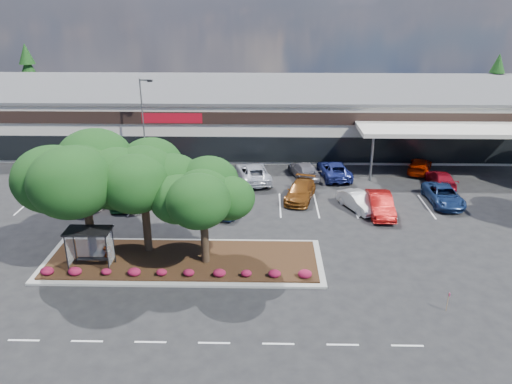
{
  "coord_description": "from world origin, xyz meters",
  "views": [
    {
      "loc": [
        3.32,
        -24.25,
        16.23
      ],
      "look_at": [
        2.59,
        9.88,
        2.6
      ],
      "focal_mm": 35.0,
      "sensor_mm": 36.0,
      "label": 1
    }
  ],
  "objects_px": {
    "survey_stake": "(448,299)",
    "car_0": "(89,197)",
    "light_pole": "(145,131)",
    "car_1": "(119,194)"
  },
  "relations": [
    {
      "from": "survey_stake",
      "to": "car_0",
      "type": "xyz_separation_m",
      "value": [
        -24.45,
        14.0,
        0.05
      ]
    },
    {
      "from": "survey_stake",
      "to": "car_0",
      "type": "height_order",
      "value": "car_0"
    },
    {
      "from": "light_pole",
      "to": "survey_stake",
      "type": "xyz_separation_m",
      "value": [
        21.63,
        -23.12,
        -3.21
      ]
    },
    {
      "from": "car_0",
      "to": "light_pole",
      "type": "bearing_deg",
      "value": 90.3
    },
    {
      "from": "light_pole",
      "to": "survey_stake",
      "type": "relative_size",
      "value": 7.87
    },
    {
      "from": "car_0",
      "to": "car_1",
      "type": "xyz_separation_m",
      "value": [
        2.32,
        0.74,
        -0.0
      ]
    },
    {
      "from": "light_pole",
      "to": "car_0",
      "type": "bearing_deg",
      "value": -107.16
    },
    {
      "from": "light_pole",
      "to": "car_0",
      "type": "relative_size",
      "value": 1.9
    },
    {
      "from": "light_pole",
      "to": "survey_stake",
      "type": "height_order",
      "value": "light_pole"
    },
    {
      "from": "light_pole",
      "to": "car_1",
      "type": "distance_m",
      "value": 8.97
    }
  ]
}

